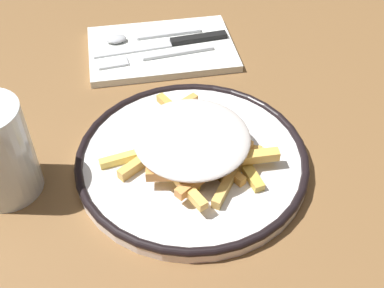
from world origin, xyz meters
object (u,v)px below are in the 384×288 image
at_px(napkin, 162,49).
at_px(knife, 173,42).
at_px(spoon, 137,37).
at_px(fork, 156,56).
at_px(plate, 192,159).
at_px(fries_heap, 191,141).

xyz_separation_m(napkin, knife, (0.00, -0.02, 0.01)).
height_order(knife, spoon, spoon).
distance_m(fork, knife, 0.04).
xyz_separation_m(knife, spoon, (0.02, 0.05, 0.00)).
xyz_separation_m(napkin, spoon, (0.03, 0.03, 0.01)).
bearing_deg(knife, napkin, 95.23).
relative_size(plate, fork, 1.56).
bearing_deg(knife, fries_heap, 176.59).
bearing_deg(fries_heap, spoon, 8.19).
relative_size(fork, spoon, 1.16).
height_order(napkin, knife, knife).
height_order(fries_heap, napkin, fries_heap).
bearing_deg(fork, fries_heap, -175.69).
relative_size(fries_heap, spoon, 1.34).
bearing_deg(napkin, knife, -84.77).
bearing_deg(spoon, fork, -157.55).
bearing_deg(knife, fork, 135.06).
relative_size(fries_heap, fork, 1.15).
height_order(plate, spoon, spoon).
distance_m(napkin, knife, 0.02).
height_order(napkin, fork, fork).
relative_size(napkin, knife, 1.06).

